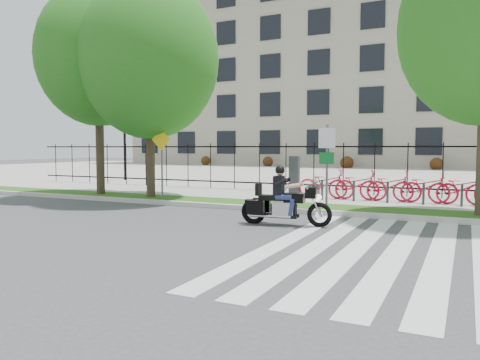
% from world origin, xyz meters
% --- Properties ---
extents(ground, '(120.00, 120.00, 0.00)m').
position_xyz_m(ground, '(0.00, 0.00, 0.00)').
color(ground, '#3D3D3F').
rests_on(ground, ground).
extents(curb, '(60.00, 0.20, 0.15)m').
position_xyz_m(curb, '(0.00, 4.10, 0.07)').
color(curb, beige).
rests_on(curb, ground).
extents(grass_verge, '(60.00, 1.50, 0.15)m').
position_xyz_m(grass_verge, '(0.00, 4.95, 0.07)').
color(grass_verge, '#245415').
rests_on(grass_verge, ground).
extents(sidewalk, '(60.00, 3.50, 0.15)m').
position_xyz_m(sidewalk, '(0.00, 7.45, 0.07)').
color(sidewalk, '#9C9A92').
rests_on(sidewalk, ground).
extents(plaza, '(80.00, 34.00, 0.10)m').
position_xyz_m(plaza, '(0.00, 25.00, 0.05)').
color(plaza, '#9C9A92').
rests_on(plaza, ground).
extents(crosswalk_stripes, '(5.70, 8.00, 0.01)m').
position_xyz_m(crosswalk_stripes, '(4.83, 0.00, 0.01)').
color(crosswalk_stripes, silver).
rests_on(crosswalk_stripes, ground).
extents(iron_fence, '(30.00, 0.06, 2.00)m').
position_xyz_m(iron_fence, '(0.00, 9.20, 1.15)').
color(iron_fence, black).
rests_on(iron_fence, sidewalk).
extents(office_building, '(60.00, 21.90, 20.15)m').
position_xyz_m(office_building, '(0.00, 44.92, 9.97)').
color(office_building, gray).
rests_on(office_building, ground).
extents(lamp_post_left, '(1.06, 0.70, 4.25)m').
position_xyz_m(lamp_post_left, '(-12.00, 12.00, 3.21)').
color(lamp_post_left, black).
rests_on(lamp_post_left, ground).
extents(street_tree_0, '(4.70, 4.70, 8.05)m').
position_xyz_m(street_tree_0, '(-7.36, 4.95, 5.48)').
color(street_tree_0, '#382A1E').
rests_on(street_tree_0, grass_verge).
extents(street_tree_1, '(5.07, 5.07, 7.95)m').
position_xyz_m(street_tree_1, '(-4.94, 4.95, 5.18)').
color(street_tree_1, '#382A1E').
rests_on(street_tree_1, grass_verge).
extents(bike_share_station, '(10.09, 0.89, 1.50)m').
position_xyz_m(bike_share_station, '(4.87, 7.20, 0.69)').
color(bike_share_station, '#2D2D33').
rests_on(bike_share_station, sidewalk).
extents(sign_pole_regulatory, '(0.50, 0.09, 2.50)m').
position_xyz_m(sign_pole_regulatory, '(1.81, 4.58, 1.74)').
color(sign_pole_regulatory, '#59595B').
rests_on(sign_pole_regulatory, grass_verge).
extents(sign_pole_warning, '(0.78, 0.09, 2.49)m').
position_xyz_m(sign_pole_warning, '(-4.18, 4.58, 1.74)').
color(sign_pole_warning, '#59595B').
rests_on(sign_pole_warning, grass_verge).
extents(motorcycle_rider, '(2.37, 0.76, 1.83)m').
position_xyz_m(motorcycle_rider, '(1.46, 1.95, 0.61)').
color(motorcycle_rider, black).
rests_on(motorcycle_rider, ground).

